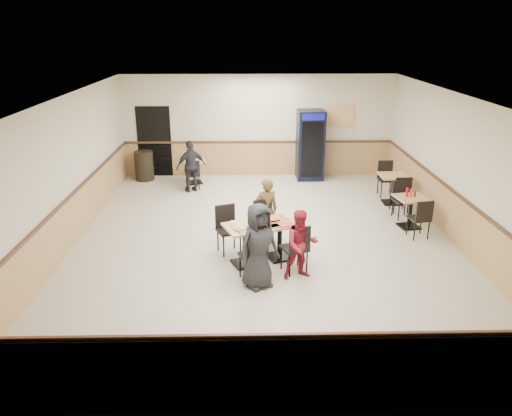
{
  "coord_description": "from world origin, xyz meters",
  "views": [
    {
      "loc": [
        -0.4,
        -9.7,
        4.29
      ],
      "look_at": [
        -0.19,
        -0.5,
        0.92
      ],
      "focal_mm": 35.0,
      "sensor_mm": 36.0,
      "label": 1
    }
  ],
  "objects_px": {
    "diner_woman_left": "(259,246)",
    "side_table_near": "(411,207)",
    "diner_woman_right": "(301,245)",
    "back_table": "(194,168)",
    "side_table_far": "(393,185)",
    "pepsi_cooler": "(310,145)",
    "diner_man_opposite": "(266,210)",
    "lone_diner": "(191,166)",
    "main_table": "(263,236)",
    "trash_bin": "(144,166)"
  },
  "relations": [
    {
      "from": "back_table",
      "to": "pepsi_cooler",
      "type": "height_order",
      "value": "pepsi_cooler"
    },
    {
      "from": "diner_woman_left",
      "to": "side_table_near",
      "type": "bearing_deg",
      "value": 6.02
    },
    {
      "from": "diner_woman_right",
      "to": "pepsi_cooler",
      "type": "distance_m",
      "value": 6.32
    },
    {
      "from": "diner_man_opposite",
      "to": "back_table",
      "type": "relative_size",
      "value": 1.77
    },
    {
      "from": "side_table_near",
      "to": "lone_diner",
      "type": "bearing_deg",
      "value": 152.11
    },
    {
      "from": "diner_woman_left",
      "to": "side_table_near",
      "type": "xyz_separation_m",
      "value": [
        3.48,
        2.64,
        -0.29
      ]
    },
    {
      "from": "main_table",
      "to": "side_table_far",
      "type": "relative_size",
      "value": 2.14
    },
    {
      "from": "diner_man_opposite",
      "to": "back_table",
      "type": "xyz_separation_m",
      "value": [
        -1.9,
        4.18,
        -0.23
      ]
    },
    {
      "from": "diner_woman_left",
      "to": "trash_bin",
      "type": "bearing_deg",
      "value": 84.91
    },
    {
      "from": "main_table",
      "to": "back_table",
      "type": "relative_size",
      "value": 2.08
    },
    {
      "from": "diner_man_opposite",
      "to": "pepsi_cooler",
      "type": "bearing_deg",
      "value": -121.05
    },
    {
      "from": "diner_woman_right",
      "to": "trash_bin",
      "type": "relative_size",
      "value": 1.5
    },
    {
      "from": "back_table",
      "to": "pepsi_cooler",
      "type": "distance_m",
      "value": 3.45
    },
    {
      "from": "side_table_near",
      "to": "side_table_far",
      "type": "bearing_deg",
      "value": 87.88
    },
    {
      "from": "diner_woman_right",
      "to": "side_table_far",
      "type": "xyz_separation_m",
      "value": [
        2.78,
        3.96,
        -0.14
      ]
    },
    {
      "from": "lone_diner",
      "to": "pepsi_cooler",
      "type": "relative_size",
      "value": 0.7
    },
    {
      "from": "diner_woman_left",
      "to": "side_table_near",
      "type": "height_order",
      "value": "diner_woman_left"
    },
    {
      "from": "diner_woman_right",
      "to": "lone_diner",
      "type": "height_order",
      "value": "lone_diner"
    },
    {
      "from": "side_table_near",
      "to": "trash_bin",
      "type": "distance_m",
      "value": 7.7
    },
    {
      "from": "pepsi_cooler",
      "to": "diner_woman_left",
      "type": "bearing_deg",
      "value": -105.83
    },
    {
      "from": "side_table_near",
      "to": "trash_bin",
      "type": "relative_size",
      "value": 0.91
    },
    {
      "from": "diner_man_opposite",
      "to": "lone_diner",
      "type": "height_order",
      "value": "lone_diner"
    },
    {
      "from": "diner_woman_right",
      "to": "diner_man_opposite",
      "type": "bearing_deg",
      "value": 94.39
    },
    {
      "from": "diner_woman_right",
      "to": "trash_bin",
      "type": "distance_m",
      "value": 7.35
    },
    {
      "from": "diner_woman_right",
      "to": "main_table",
      "type": "bearing_deg",
      "value": 120.13
    },
    {
      "from": "side_table_near",
      "to": "side_table_far",
      "type": "xyz_separation_m",
      "value": [
        0.06,
        1.62,
        0.02
      ]
    },
    {
      "from": "side_table_near",
      "to": "main_table",
      "type": "bearing_deg",
      "value": -153.84
    },
    {
      "from": "diner_woman_right",
      "to": "back_table",
      "type": "bearing_deg",
      "value": 98.84
    },
    {
      "from": "back_table",
      "to": "pepsi_cooler",
      "type": "bearing_deg",
      "value": 6.63
    },
    {
      "from": "side_table_far",
      "to": "pepsi_cooler",
      "type": "bearing_deg",
      "value": 129.02
    },
    {
      "from": "back_table",
      "to": "lone_diner",
      "type": "bearing_deg",
      "value": -90.0
    },
    {
      "from": "trash_bin",
      "to": "main_table",
      "type": "bearing_deg",
      "value": -59.16
    },
    {
      "from": "main_table",
      "to": "side_table_near",
      "type": "xyz_separation_m",
      "value": [
        3.37,
        1.66,
        -0.04
      ]
    },
    {
      "from": "main_table",
      "to": "side_table_near",
      "type": "distance_m",
      "value": 3.76
    },
    {
      "from": "back_table",
      "to": "side_table_far",
      "type": "bearing_deg",
      "value": -19.85
    },
    {
      "from": "side_table_near",
      "to": "back_table",
      "type": "bearing_deg",
      "value": 145.84
    },
    {
      "from": "main_table",
      "to": "diner_woman_left",
      "type": "distance_m",
      "value": 1.02
    },
    {
      "from": "side_table_far",
      "to": "back_table",
      "type": "distance_m",
      "value": 5.56
    },
    {
      "from": "diner_woman_right",
      "to": "lone_diner",
      "type": "bearing_deg",
      "value": 101.87
    },
    {
      "from": "lone_diner",
      "to": "side_table_far",
      "type": "height_order",
      "value": "lone_diner"
    },
    {
      "from": "main_table",
      "to": "diner_man_opposite",
      "type": "relative_size",
      "value": 1.18
    },
    {
      "from": "lone_diner",
      "to": "trash_bin",
      "type": "distance_m",
      "value": 1.89
    },
    {
      "from": "diner_man_opposite",
      "to": "trash_bin",
      "type": "relative_size",
      "value": 1.6
    },
    {
      "from": "main_table",
      "to": "side_table_far",
      "type": "xyz_separation_m",
      "value": [
        3.43,
        3.28,
        -0.02
      ]
    },
    {
      "from": "pepsi_cooler",
      "to": "main_table",
      "type": "bearing_deg",
      "value": -107.25
    },
    {
      "from": "diner_woman_right",
      "to": "side_table_far",
      "type": "relative_size",
      "value": 1.71
    },
    {
      "from": "diner_woman_left",
      "to": "side_table_near",
      "type": "distance_m",
      "value": 4.38
    },
    {
      "from": "diner_man_opposite",
      "to": "side_table_far",
      "type": "height_order",
      "value": "diner_man_opposite"
    },
    {
      "from": "main_table",
      "to": "back_table",
      "type": "bearing_deg",
      "value": 87.47
    },
    {
      "from": "diner_woman_right",
      "to": "side_table_near",
      "type": "relative_size",
      "value": 1.65
    }
  ]
}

